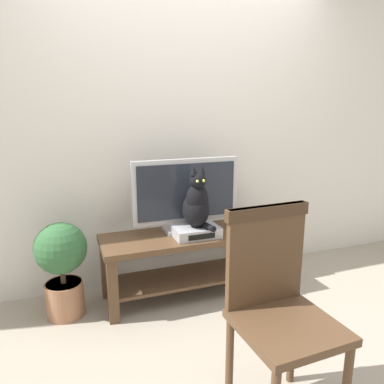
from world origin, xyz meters
TOP-DOWN VIEW (x-y plane):
  - ground_plane at (0.00, 0.00)m, footprint 12.00×12.00m
  - back_wall at (0.00, 0.93)m, footprint 7.00×0.12m
  - tv_stand at (-0.07, 0.50)m, footprint 1.36×0.47m
  - tv at (-0.07, 0.59)m, footprint 0.85×0.20m
  - media_box at (-0.05, 0.43)m, footprint 0.34×0.25m
  - cat at (-0.05, 0.42)m, footprint 0.20×0.28m
  - wooden_chair at (-0.06, -0.70)m, footprint 0.46×0.46m
  - book_stack at (0.42, 0.54)m, footprint 0.27×0.19m
  - potted_plant at (-1.02, 0.52)m, footprint 0.36×0.36m

SIDE VIEW (x-z plane):
  - ground_plane at x=0.00m, z-range 0.00..0.00m
  - tv_stand at x=-0.07m, z-range 0.11..0.62m
  - potted_plant at x=-1.02m, z-range 0.06..0.75m
  - media_box at x=-0.05m, z-range 0.51..0.59m
  - book_stack at x=0.42m, z-range 0.51..0.63m
  - wooden_chair at x=-0.06m, z-range 0.08..1.10m
  - cat at x=-0.05m, z-range 0.53..1.00m
  - tv at x=-0.07m, z-range 0.52..1.10m
  - back_wall at x=0.00m, z-range 0.00..2.80m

